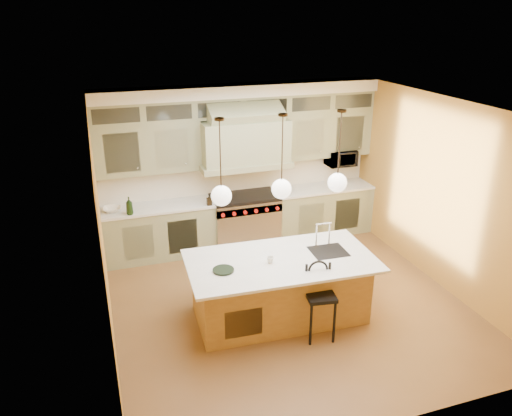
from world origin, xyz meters
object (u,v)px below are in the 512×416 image
object	(u,v)px
range	(245,219)
microwave	(341,158)
counter_stool	(320,297)
kitchen_island	(280,286)

from	to	relation	value
range	microwave	size ratio (longest dim) A/B	2.21
range	microwave	xyz separation A→B (m)	(1.95, 0.11, 0.96)
counter_stool	kitchen_island	bearing A→B (deg)	127.33
range	counter_stool	size ratio (longest dim) A/B	1.14
range	kitchen_island	xyz separation A→B (m)	(-0.23, -2.40, -0.01)
range	counter_stool	xyz separation A→B (m)	(0.10, -2.99, 0.11)
kitchen_island	counter_stool	xyz separation A→B (m)	(0.32, -0.60, 0.13)
kitchen_island	microwave	xyz separation A→B (m)	(2.18, 2.50, 0.98)
counter_stool	microwave	xyz separation A→B (m)	(1.85, 3.10, 0.85)
microwave	kitchen_island	bearing A→B (deg)	-131.01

